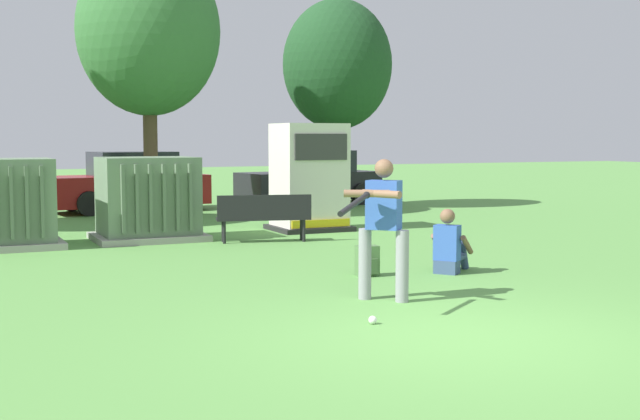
% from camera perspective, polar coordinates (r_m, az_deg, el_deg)
% --- Properties ---
extents(ground_plane, '(96.00, 96.00, 0.00)m').
position_cam_1_polar(ground_plane, '(8.64, 9.35, -8.48)').
color(ground_plane, '#5B9947').
extents(transformer_west, '(2.10, 1.70, 1.62)m').
position_cam_1_polar(transformer_west, '(16.18, -20.96, 0.34)').
color(transformer_west, '#9E9B93').
rests_on(transformer_west, ground).
extents(transformer_mid_west, '(2.10, 1.70, 1.62)m').
position_cam_1_polar(transformer_mid_west, '(16.65, -11.66, 0.69)').
color(transformer_mid_west, '#9E9B93').
rests_on(transformer_mid_west, ground).
extents(generator_enclosure, '(1.60, 1.40, 2.30)m').
position_cam_1_polar(generator_enclosure, '(18.02, -0.74, 2.22)').
color(generator_enclosure, '#262626').
rests_on(generator_enclosure, ground).
extents(park_bench, '(1.84, 0.81, 0.92)m').
position_cam_1_polar(park_bench, '(15.99, -3.84, -0.30)').
color(park_bench, black).
rests_on(park_bench, ground).
extents(batter, '(1.35, 1.28, 1.74)m').
position_cam_1_polar(batter, '(10.17, 4.26, -0.83)').
color(batter, gray).
rests_on(batter, ground).
extents(sports_ball, '(0.09, 0.09, 0.09)m').
position_cam_1_polar(sports_ball, '(9.06, 3.61, -7.50)').
color(sports_ball, white).
rests_on(sports_ball, ground).
extents(seated_spectator, '(0.77, 0.70, 0.96)m').
position_cam_1_polar(seated_spectator, '(12.53, 8.82, -2.54)').
color(seated_spectator, '#384C75').
rests_on(seated_spectator, ground).
extents(backpack, '(0.35, 0.30, 0.44)m').
position_cam_1_polar(backpack, '(12.12, 3.26, -3.51)').
color(backpack, '#4C723F').
rests_on(backpack, ground).
extents(tree_center_left, '(3.50, 3.50, 6.69)m').
position_cam_1_polar(tree_center_left, '(21.34, -11.62, 11.84)').
color(tree_center_left, brown).
rests_on(tree_center_left, ground).
extents(tree_center_right, '(3.08, 3.08, 5.88)m').
position_cam_1_polar(tree_center_right, '(23.84, 1.19, 9.85)').
color(tree_center_right, '#4C3828').
rests_on(tree_center_right, ground).
extents(parked_car_right_of_center, '(4.37, 2.28, 1.62)m').
position_cam_1_polar(parked_car_right_of_center, '(23.28, -12.91, 1.77)').
color(parked_car_right_of_center, maroon).
rests_on(parked_car_right_of_center, ground).
extents(parked_car_rightmost, '(4.40, 2.36, 1.62)m').
position_cam_1_polar(parked_car_rightmost, '(24.98, -0.68, 2.10)').
color(parked_car_rightmost, black).
rests_on(parked_car_rightmost, ground).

